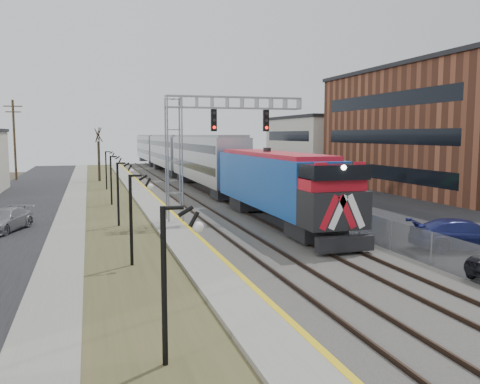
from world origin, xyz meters
name	(u,v)px	position (x,y,z in m)	size (l,w,h in m)	color
street_west	(5,215)	(-11.50, 35.00, 0.02)	(7.00, 120.00, 0.04)	black
sidewalk	(72,212)	(-7.00, 35.00, 0.04)	(2.00, 120.00, 0.08)	gray
grass_median	(114,210)	(-4.00, 35.00, 0.03)	(4.00, 120.00, 0.06)	#434625
platform	(154,207)	(-1.00, 35.00, 0.12)	(2.00, 120.00, 0.24)	gray
ballast_bed	(217,205)	(4.00, 35.00, 0.10)	(8.00, 120.00, 0.20)	#595651
parking_lot	(351,201)	(16.00, 35.00, 0.02)	(16.00, 120.00, 0.04)	black
platform_edge	(165,205)	(-0.12, 35.00, 0.24)	(0.24, 120.00, 0.01)	gold
track_near	(192,204)	(2.00, 35.00, 0.28)	(1.58, 120.00, 0.15)	#2D2119
track_far	(235,202)	(5.50, 35.00, 0.28)	(1.58, 120.00, 0.15)	#2D2119
train	(179,156)	(5.50, 61.02, 2.92)	(3.00, 85.85, 5.33)	#13479F
signal_gantry	(200,136)	(1.22, 27.99, 5.59)	(9.00, 1.07, 8.15)	gray
lampposts	(130,220)	(-4.00, 18.29, 2.00)	(0.14, 62.14, 4.00)	black
fence	(266,195)	(8.20, 35.00, 0.80)	(0.04, 120.00, 1.60)	gray
car_lot_d	(464,236)	(11.91, 16.41, 0.76)	(2.13, 5.23, 1.52)	navy
car_lot_e	(333,201)	(11.68, 29.91, 0.77)	(1.83, 4.54, 1.55)	slate
car_lot_f	(290,188)	(12.48, 40.35, 0.73)	(1.54, 4.40, 1.45)	#0C4018
car_street_b	(5,221)	(-10.54, 28.26, 0.66)	(1.84, 4.53, 1.32)	gray
car_lot_g	(263,182)	(11.71, 45.90, 0.74)	(1.76, 4.37, 1.49)	slate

